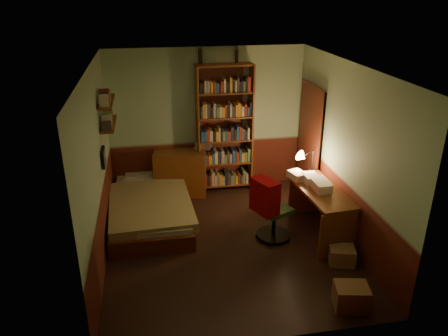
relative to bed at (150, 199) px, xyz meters
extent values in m
cube|color=black|center=(1.10, -0.97, -0.35)|extent=(3.50, 4.00, 0.02)
cube|color=silver|center=(1.10, -0.97, 2.27)|extent=(3.50, 4.00, 0.02)
cube|color=#91B086|center=(1.10, 1.04, 0.96)|extent=(3.50, 0.02, 2.60)
cube|color=#91B086|center=(-0.66, -0.97, 0.96)|extent=(0.02, 4.00, 2.60)
cube|color=#91B086|center=(2.86, -0.97, 0.96)|extent=(0.02, 4.00, 2.60)
cube|color=#91B086|center=(1.10, -2.98, 0.96)|extent=(3.50, 0.02, 2.60)
cube|color=black|center=(2.82, 0.33, 0.66)|extent=(0.06, 0.90, 2.00)
cube|color=#491C11|center=(2.78, 0.33, 0.66)|extent=(0.02, 0.98, 2.08)
cube|color=olive|center=(0.00, 0.00, 0.00)|extent=(1.22, 2.27, 0.67)
cube|color=brown|center=(0.56, 0.80, 0.07)|extent=(0.98, 0.59, 0.82)
cube|color=#B2B2B7|center=(1.02, 0.92, 0.56)|extent=(0.33, 0.30, 0.15)
cube|color=brown|center=(1.39, 0.88, 0.83)|extent=(1.01, 0.35, 2.32)
cylinder|color=black|center=(1.00, 0.99, 2.11)|extent=(0.09, 0.09, 0.24)
cylinder|color=black|center=(1.63, 0.99, 2.09)|extent=(0.06, 0.06, 0.21)
cube|color=brown|center=(2.54, -0.95, 0.03)|extent=(0.68, 1.43, 0.74)
cube|color=silver|center=(2.31, -0.51, 0.46)|extent=(0.28, 0.33, 0.11)
cone|color=black|center=(2.64, -0.26, 0.71)|extent=(0.23, 0.23, 0.61)
cube|color=#28562B|center=(1.82, -0.96, 0.14)|extent=(0.60, 0.57, 0.95)
cube|color=#9E050B|center=(1.85, -0.97, 0.86)|extent=(0.31, 0.47, 0.51)
cube|color=brown|center=(-0.54, 0.13, 1.26)|extent=(0.20, 0.90, 0.03)
cube|color=brown|center=(-0.54, 0.13, 1.61)|extent=(0.20, 0.90, 0.03)
cube|color=black|center=(-0.62, -0.37, 0.91)|extent=(0.04, 0.32, 0.26)
cube|color=brown|center=(2.29, -2.63, -0.19)|extent=(0.45, 0.39, 0.29)
cube|color=brown|center=(2.56, -1.78, -0.22)|extent=(0.41, 0.36, 0.24)
camera|label=1|loc=(0.07, -6.48, 3.24)|focal=35.00mm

